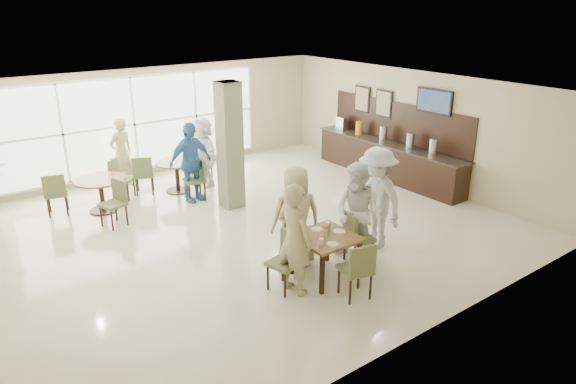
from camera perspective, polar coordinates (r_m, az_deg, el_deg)
ground at (r=10.59m, az=-4.75°, el=-3.97°), size 10.00×10.00×0.00m
room_shell at (r=10.00m, az=-5.04°, el=4.94°), size 10.00×10.00×10.00m
window_bank at (r=13.80m, az=-16.69°, el=7.20°), size 7.00×0.04×7.00m
column at (r=11.28m, az=-6.48°, el=5.08°), size 0.45×0.45×2.80m
main_table at (r=8.52m, az=4.18°, el=-5.45°), size 0.95×0.95×0.75m
round_table_left at (r=11.90m, az=-20.10°, el=0.57°), size 1.09×1.09×0.75m
round_table_right at (r=12.67m, az=-12.26°, el=2.46°), size 1.00×1.00×0.75m
chairs_main_table at (r=8.63m, az=4.06°, el=-6.43°), size 2.14×2.06×0.95m
chairs_table_left at (r=11.89m, az=-20.40°, el=0.03°), size 2.08×2.02×0.95m
chairs_table_right at (r=12.69m, az=-11.89°, el=2.16°), size 2.13×1.66×0.95m
tabletop_clutter at (r=8.46m, az=4.09°, el=-4.49°), size 0.74×0.79×0.21m
buffet_counter at (r=13.61m, az=11.03°, el=3.82°), size 0.64×4.70×1.95m
wall_tv at (r=12.74m, az=15.94°, el=9.68°), size 0.06×1.00×0.58m
framed_art_a at (r=13.81m, az=10.59°, el=9.64°), size 0.05×0.55×0.70m
framed_art_b at (r=14.36m, az=8.25°, el=10.18°), size 0.05×0.55×0.70m
teen_left at (r=7.97m, az=0.73°, el=-5.24°), size 0.53×0.72×1.83m
teen_far at (r=8.84m, az=0.89°, el=-2.69°), size 0.99×0.76×1.79m
teen_right at (r=8.98m, az=7.79°, el=-2.41°), size 0.92×1.04×1.81m
teen_standing at (r=9.59m, az=9.80°, el=-0.65°), size 0.84×1.31×1.93m
adult_a at (r=11.89m, az=-10.77°, el=3.27°), size 1.15×0.74×1.85m
adult_b at (r=12.92m, az=-9.39°, el=4.44°), size 0.77×1.63×1.72m
adult_standing at (r=13.19m, az=-18.00°, el=4.12°), size 0.74×0.60×1.76m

